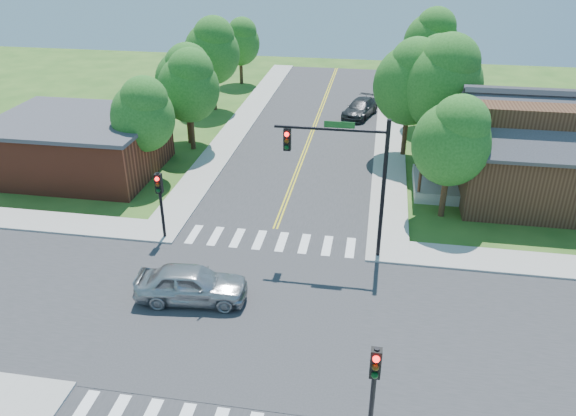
% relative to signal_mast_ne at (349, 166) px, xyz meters
% --- Properties ---
extents(ground, '(100.00, 100.00, 0.00)m').
position_rel_signal_mast_ne_xyz_m(ground, '(-3.91, -5.59, -4.85)').
color(ground, '#2A541A').
rests_on(ground, ground).
extents(road_ns, '(10.00, 90.00, 0.04)m').
position_rel_signal_mast_ne_xyz_m(road_ns, '(-3.91, -5.59, -4.83)').
color(road_ns, '#2D2D30').
rests_on(road_ns, ground).
extents(road_ew, '(90.00, 10.00, 0.04)m').
position_rel_signal_mast_ne_xyz_m(road_ew, '(-3.91, -5.59, -4.83)').
color(road_ew, '#2D2D30').
rests_on(road_ew, ground).
extents(intersection_patch, '(10.20, 10.20, 0.06)m').
position_rel_signal_mast_ne_xyz_m(intersection_patch, '(-3.91, -5.59, -4.85)').
color(intersection_patch, '#2D2D30').
rests_on(intersection_patch, ground).
extents(sidewalk_ne, '(40.00, 40.00, 0.14)m').
position_rel_signal_mast_ne_xyz_m(sidewalk_ne, '(11.90, 10.23, -4.78)').
color(sidewalk_ne, '#9E9B93').
rests_on(sidewalk_ne, ground).
extents(sidewalk_nw, '(40.00, 40.00, 0.14)m').
position_rel_signal_mast_ne_xyz_m(sidewalk_nw, '(-19.73, 10.23, -4.78)').
color(sidewalk_nw, '#9E9B93').
rests_on(sidewalk_nw, ground).
extents(crosswalk_north, '(8.85, 2.00, 0.01)m').
position_rel_signal_mast_ne_xyz_m(crosswalk_north, '(-3.91, 0.61, -4.80)').
color(crosswalk_north, white).
rests_on(crosswalk_north, ground).
extents(centerline, '(0.30, 90.00, 0.01)m').
position_rel_signal_mast_ne_xyz_m(centerline, '(-3.91, -5.59, -4.80)').
color(centerline, yellow).
rests_on(centerline, ground).
extents(signal_mast_ne, '(5.30, 0.42, 7.20)m').
position_rel_signal_mast_ne_xyz_m(signal_mast_ne, '(0.00, 0.00, 0.00)').
color(signal_mast_ne, black).
rests_on(signal_mast_ne, ground).
extents(signal_pole_se, '(0.34, 0.42, 3.80)m').
position_rel_signal_mast_ne_xyz_m(signal_pole_se, '(1.69, -11.21, -2.19)').
color(signal_pole_se, black).
rests_on(signal_pole_se, ground).
extents(signal_pole_nw, '(0.34, 0.42, 3.80)m').
position_rel_signal_mast_ne_xyz_m(signal_pole_nw, '(-9.51, -0.01, -2.19)').
color(signal_pole_nw, black).
rests_on(signal_pole_nw, ground).
extents(house_ne, '(13.05, 8.80, 7.11)m').
position_rel_signal_mast_ne_xyz_m(house_ne, '(11.19, 8.65, -1.52)').
color(house_ne, '#371F13').
rests_on(house_ne, ground).
extents(building_nw, '(10.40, 8.40, 3.73)m').
position_rel_signal_mast_ne_xyz_m(building_nw, '(-18.11, 7.61, -2.97)').
color(building_nw, brown).
rests_on(building_nw, ground).
extents(tree_e_a, '(4.20, 3.99, 7.13)m').
position_rel_signal_mast_ne_xyz_m(tree_e_a, '(5.24, 5.04, -0.18)').
color(tree_e_a, '#382314').
rests_on(tree_e_a, ground).
extents(tree_e_b, '(5.23, 4.97, 8.90)m').
position_rel_signal_mast_ne_xyz_m(tree_e_b, '(5.20, 12.85, 0.98)').
color(tree_e_b, '#382314').
rests_on(tree_e_b, ground).
extents(tree_e_c, '(4.37, 4.16, 7.44)m').
position_rel_signal_mast_ne_xyz_m(tree_e_c, '(5.21, 20.72, 0.02)').
color(tree_e_c, '#382314').
rests_on(tree_e_c, ground).
extents(tree_e_d, '(4.90, 4.65, 8.32)m').
position_rel_signal_mast_ne_xyz_m(tree_e_d, '(5.41, 28.93, 0.60)').
color(tree_e_d, '#382314').
rests_on(tree_e_d, ground).
extents(tree_w_a, '(3.99, 3.79, 6.79)m').
position_rel_signal_mast_ne_xyz_m(tree_w_a, '(-13.19, 7.27, -0.41)').
color(tree_w_a, '#382314').
rests_on(tree_w_a, ground).
extents(tree_w_b, '(4.41, 4.19, 7.49)m').
position_rel_signal_mast_ne_xyz_m(tree_w_b, '(-12.66, 13.97, 0.06)').
color(tree_w_b, '#382314').
rests_on(tree_w_b, ground).
extents(tree_w_c, '(4.75, 4.51, 8.08)m').
position_rel_signal_mast_ne_xyz_m(tree_w_c, '(-13.13, 22.29, 0.44)').
color(tree_w_c, '#382314').
rests_on(tree_w_c, ground).
extents(tree_w_d, '(3.91, 3.71, 6.65)m').
position_rel_signal_mast_ne_xyz_m(tree_w_d, '(-12.90, 31.24, -0.50)').
color(tree_w_d, '#382314').
rests_on(tree_w_d, ground).
extents(tree_house, '(4.92, 4.68, 8.37)m').
position_rel_signal_mast_ne_xyz_m(tree_house, '(3.19, 13.91, 0.63)').
color(tree_house, '#382314').
rests_on(tree_house, ground).
extents(tree_bldg, '(4.36, 4.14, 7.40)m').
position_rel_signal_mast_ne_xyz_m(tree_bldg, '(-12.03, 12.78, -0.00)').
color(tree_bldg, '#382314').
rests_on(tree_bldg, ground).
extents(car_silver, '(2.92, 5.31, 1.68)m').
position_rel_signal_mast_ne_xyz_m(car_silver, '(-6.35, -4.96, -4.01)').
color(car_silver, '#A9ACB0').
rests_on(car_silver, ground).
extents(car_dgrey, '(4.66, 5.98, 1.42)m').
position_rel_signal_mast_ne_xyz_m(car_dgrey, '(-0.41, 22.42, -4.14)').
color(car_dgrey, '#2A2D2F').
rests_on(car_dgrey, ground).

